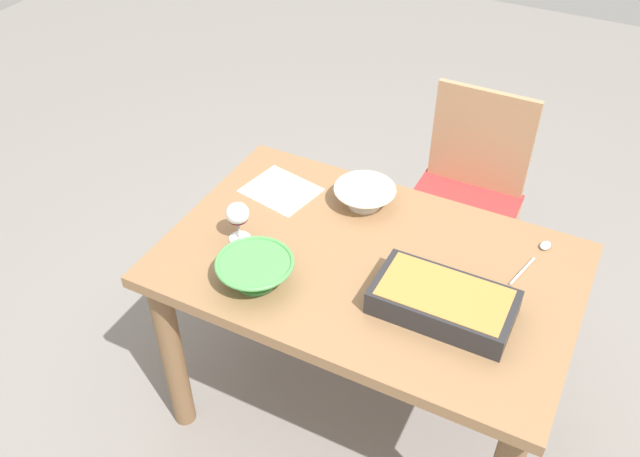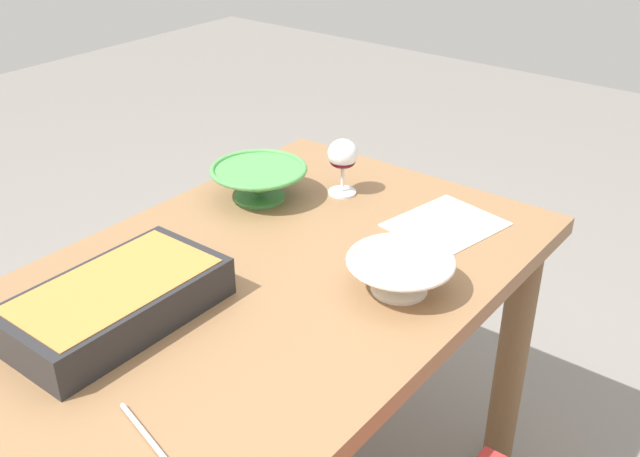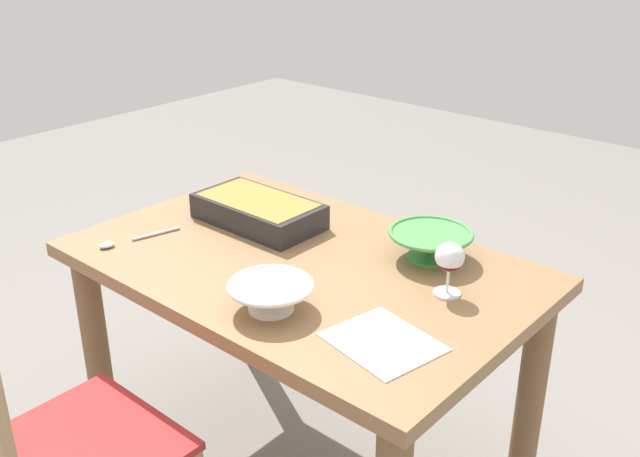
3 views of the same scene
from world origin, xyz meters
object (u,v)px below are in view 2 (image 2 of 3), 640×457
Objects in this scene: wine_glass at (343,158)px; napkin at (446,225)px; casserole_dish at (116,300)px; small_bowl at (259,181)px; dining_table at (262,329)px; mixing_bowl at (400,272)px.

napkin is (-0.01, 0.27, -0.09)m from wine_glass.
wine_glass is at bearing 179.46° from casserole_dish.
small_bowl is at bearing -69.86° from napkin.
wine_glass reaches higher than casserole_dish.
wine_glass reaches higher than napkin.
wine_glass is at bearing -166.92° from dining_table.
mixing_bowl is at bearing 117.14° from dining_table.
casserole_dish is 0.72m from napkin.
wine_glass is 0.20m from small_bowl.
small_bowl reaches higher than mixing_bowl.
napkin is at bearing -168.40° from mixing_bowl.
mixing_bowl reaches higher than dining_table.
wine_glass is 0.61× the size of small_bowl.
mixing_bowl is (-0.12, 0.24, 0.17)m from dining_table.
mixing_bowl is at bearing 50.82° from wine_glass.
small_bowl is (-0.13, -0.47, 0.01)m from mixing_bowl.
dining_table is 8.94× the size of wine_glass.
small_bowl is at bearing -44.36° from wine_glass.
small_bowl is 1.00× the size of napkin.
dining_table is 6.04× the size of mixing_bowl.
napkin is (-0.28, -0.06, -0.04)m from mixing_bowl.
casserole_dish is at bearing -0.54° from wine_glass.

